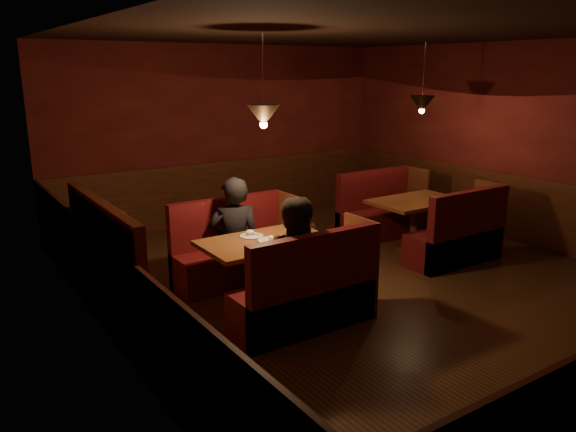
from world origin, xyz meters
TOP-DOWN VIEW (x-y plane):
  - room at (-0.28, 0.04)m, footprint 6.02×7.02m
  - main_table at (-1.30, 0.04)m, footprint 1.36×0.83m
  - main_bench_far at (-1.29, 0.81)m, footprint 1.50×0.54m
  - main_bench_near at (-1.29, -0.73)m, footprint 1.50×0.54m
  - second_table at (1.48, 0.51)m, footprint 1.28×0.82m
  - second_bench_far at (1.51, 1.28)m, footprint 1.41×0.53m
  - second_bench_near at (1.51, -0.25)m, footprint 1.41×0.53m
  - diner_a at (-1.35, 0.67)m, footprint 0.72×0.61m
  - diner_b at (-1.30, -0.62)m, footprint 0.81×0.63m

SIDE VIEW (x-z plane):
  - second_bench_far at x=1.51m, z-range -0.18..0.83m
  - second_bench_near at x=1.51m, z-range -0.18..0.83m
  - main_bench_far at x=-1.29m, z-range -0.19..0.84m
  - main_bench_near at x=-1.29m, z-range -0.19..0.84m
  - second_table at x=1.48m, z-range 0.17..0.90m
  - main_table at x=-1.30m, z-range 0.09..1.04m
  - diner_b at x=-1.30m, z-range 0.00..1.67m
  - diner_a at x=-1.35m, z-range 0.00..1.67m
  - room at x=-0.28m, z-range -0.41..2.51m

